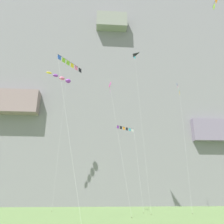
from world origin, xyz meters
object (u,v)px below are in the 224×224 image
kite_banner_high_right (70,67)px  kite_banner_mid_center (179,94)px  kite_banner_front_field (126,130)px  kite_diamond_high_center (111,91)px  kite_windsock_far_left (62,79)px  kite_delta_upper_mid (133,59)px

kite_banner_high_right → kite_banner_mid_center: 26.98m
kite_banner_front_field → kite_diamond_high_center: size_ratio=0.71×
kite_banner_mid_center → kite_diamond_high_center: kite_banner_mid_center is taller
kite_windsock_far_left → kite_diamond_high_center: 16.30m
kite_banner_high_right → kite_banner_mid_center: kite_banner_mid_center is taller
kite_banner_mid_center → kite_windsock_far_left: bearing=171.3°
kite_windsock_far_left → kite_diamond_high_center: (10.83, -9.60, -7.51)m
kite_diamond_high_center → kite_banner_mid_center: bearing=20.0°
kite_banner_high_right → kite_delta_upper_mid: (11.51, 13.86, 11.18)m
kite_banner_high_right → kite_diamond_high_center: size_ratio=0.89×
kite_banner_front_field → kite_diamond_high_center: kite_diamond_high_center is taller
kite_banner_front_field → kite_delta_upper_mid: 15.77m
kite_windsock_far_left → kite_banner_mid_center: 26.93m
kite_banner_high_right → kite_banner_mid_center: bearing=35.7°
kite_banner_front_field → kite_windsock_far_left: bearing=174.1°
kite_windsock_far_left → kite_diamond_high_center: kite_windsock_far_left is taller
kite_diamond_high_center → kite_banner_front_field: bearing=65.1°
kite_banner_high_right → kite_diamond_high_center: 11.91m
kite_windsock_far_left → kite_banner_mid_center: size_ratio=1.17×
kite_windsock_far_left → kite_banner_high_right: 21.93m
kite_windsock_far_left → kite_delta_upper_mid: (15.98, -5.74, 2.41)m
kite_delta_upper_mid → kite_banner_mid_center: bearing=9.6°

